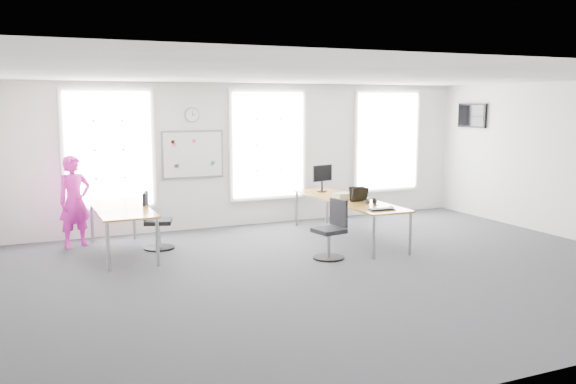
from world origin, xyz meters
name	(u,v)px	position (x,y,z in m)	size (l,w,h in m)	color
floor	(346,270)	(0.00, 0.00, 0.00)	(10.00, 10.00, 0.00)	#26262B
ceiling	(349,75)	(0.00, 0.00, 3.00)	(10.00, 10.00, 0.00)	white
wall_back	(254,155)	(0.00, 4.00, 1.50)	(10.00, 10.00, 0.00)	white
wall_front	(559,221)	(0.00, -4.00, 1.50)	(10.00, 10.00, 0.00)	white
window_left	(109,150)	(-3.00, 3.97, 1.70)	(1.60, 0.06, 2.20)	silver
window_mid	(268,145)	(0.30, 3.97, 1.70)	(1.60, 0.06, 2.20)	silver
window_right	(387,141)	(3.30, 3.97, 1.70)	(1.60, 0.06, 2.20)	silver
desk_right	(348,202)	(1.10, 1.91, 0.72)	(0.85, 3.18, 0.77)	#BD8731
desk_left	(122,211)	(-3.03, 2.49, 0.74)	(0.89, 2.22, 0.81)	#BD8731
chair_right	(332,233)	(0.13, 0.74, 0.43)	(0.53, 0.53, 0.99)	black
chair_left	(155,224)	(-2.44, 2.60, 0.45)	(0.59, 0.58, 1.03)	black
person	(75,201)	(-3.72, 3.36, 0.83)	(0.61, 0.40, 1.66)	#E71FB4
whiteboard	(193,155)	(-1.35, 3.97, 1.55)	(1.20, 0.03, 0.90)	white
wall_clock	(192,115)	(-1.35, 3.97, 2.35)	(0.30, 0.30, 0.04)	gray
tv	(472,116)	(4.95, 3.00, 2.30)	(0.06, 0.90, 0.55)	black
keyboard	(382,210)	(1.03, 0.62, 0.78)	(0.45, 0.16, 0.02)	black
mouse	(391,207)	(1.28, 0.70, 0.80)	(0.07, 0.12, 0.04)	black
lens_cap	(376,205)	(1.23, 1.11, 0.78)	(0.07, 0.07, 0.01)	black
headphones	(371,201)	(1.19, 1.24, 0.82)	(0.19, 0.10, 0.11)	black
laptop_sleeve	(359,194)	(1.14, 1.59, 0.91)	(0.34, 0.19, 0.27)	black
paper_stack	(343,196)	(1.03, 1.98, 0.83)	(0.33, 0.25, 0.11)	beige
monitor	(322,176)	(1.09, 2.96, 1.11)	(0.49, 0.20, 0.55)	black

